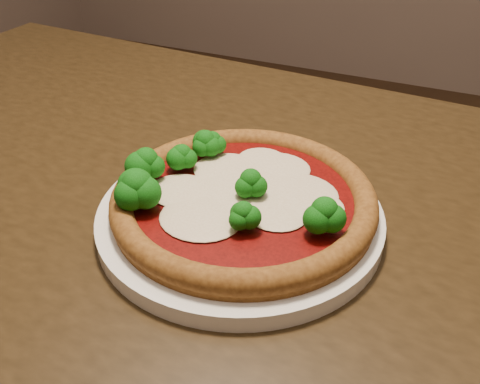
% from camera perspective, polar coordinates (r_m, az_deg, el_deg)
% --- Properties ---
extents(dining_table, '(1.37, 0.79, 0.75)m').
position_cam_1_polar(dining_table, '(0.69, -1.91, -5.95)').
color(dining_table, black).
rests_on(dining_table, floor).
extents(plate, '(0.30, 0.30, 0.02)m').
position_cam_1_polar(plate, '(0.56, -0.00, -2.63)').
color(plate, silver).
rests_on(plate, dining_table).
extents(pizza, '(0.27, 0.27, 0.06)m').
position_cam_1_polar(pizza, '(0.55, -0.17, -0.39)').
color(pizza, brown).
rests_on(pizza, plate).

